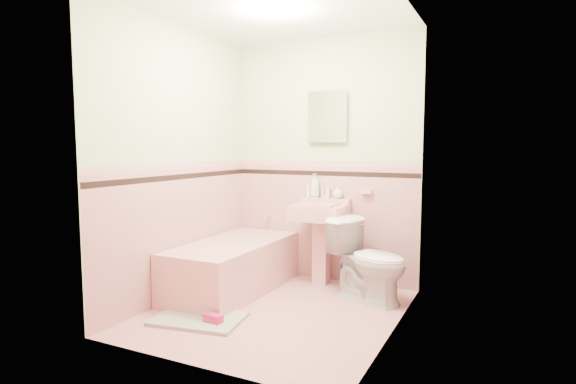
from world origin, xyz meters
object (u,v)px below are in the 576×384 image
at_px(bucket, 353,277).
at_px(soap_bottle_left, 315,185).
at_px(bathtub, 233,268).
at_px(soap_bottle_mid, 326,190).
at_px(shoe, 213,318).
at_px(soap_bottle_right, 338,192).
at_px(medicine_cabinet, 328,117).
at_px(sink, 319,245).
at_px(toilet, 369,260).

bearing_deg(bucket, soap_bottle_left, 160.11).
distance_m(bathtub, soap_bottle_mid, 1.22).
bearing_deg(shoe, soap_bottle_right, 77.81).
bearing_deg(bathtub, medicine_cabinet, 47.42).
xyz_separation_m(sink, soap_bottle_right, (0.13, 0.18, 0.53)).
relative_size(bathtub, toilet, 2.03).
bearing_deg(soap_bottle_mid, shoe, -102.49).
distance_m(bathtub, medicine_cabinet, 1.78).
relative_size(bathtub, soap_bottle_left, 6.11).
height_order(bathtub, sink, sink).
height_order(sink, soap_bottle_mid, soap_bottle_mid).
relative_size(soap_bottle_right, shoe, 0.85).
xyz_separation_m(sink, bucket, (0.36, 0.00, -0.28)).
bearing_deg(soap_bottle_mid, bucket, -25.61).
bearing_deg(soap_bottle_left, toilet, -30.00).
relative_size(medicine_cabinet, soap_bottle_right, 3.61).
distance_m(bathtub, sink, 0.88).
distance_m(soap_bottle_right, toilet, 0.83).
relative_size(sink, soap_bottle_right, 6.22).
bearing_deg(soap_bottle_left, soap_bottle_right, 0.00).
xyz_separation_m(soap_bottle_mid, toilet, (0.59, -0.41, -0.58)).
relative_size(bucket, shoe, 1.62).
height_order(soap_bottle_mid, shoe, soap_bottle_mid).
bearing_deg(shoe, medicine_cabinet, 82.63).
bearing_deg(toilet, bucket, 64.41).
bearing_deg(bathtub, soap_bottle_mid, 46.41).
distance_m(sink, bucket, 0.46).
relative_size(sink, toilet, 1.10).
bearing_deg(soap_bottle_left, soap_bottle_mid, 0.00).
distance_m(bathtub, shoe, 0.90).
bearing_deg(shoe, toilet, 55.38).
height_order(soap_bottle_right, shoe, soap_bottle_right).
bearing_deg(bucket, medicine_cabinet, 150.41).
bearing_deg(toilet, soap_bottle_right, 68.63).
height_order(soap_bottle_mid, bucket, soap_bottle_mid).
relative_size(soap_bottle_left, toilet, 0.33).
height_order(bathtub, toilet, toilet).
height_order(sink, shoe, sink).
distance_m(medicine_cabinet, bucket, 1.63).
bearing_deg(medicine_cabinet, bucket, -29.59).
bearing_deg(medicine_cabinet, toilet, -36.86).
distance_m(sink, soap_bottle_left, 0.63).
relative_size(soap_bottle_mid, bucket, 0.66).
height_order(medicine_cabinet, soap_bottle_left, medicine_cabinet).
xyz_separation_m(soap_bottle_left, bucket, (0.48, -0.18, -0.87)).
xyz_separation_m(sink, shoe, (-0.34, -1.35, -0.35)).
xyz_separation_m(medicine_cabinet, bucket, (0.36, -0.21, -1.57)).
bearing_deg(bathtub, sink, 37.93).
distance_m(toilet, shoe, 1.49).
relative_size(sink, soap_bottle_mid, 4.93).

